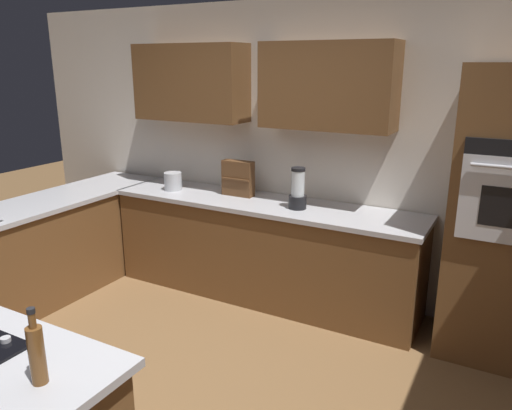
{
  "coord_description": "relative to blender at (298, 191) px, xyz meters",
  "views": [
    {
      "loc": [
        -1.87,
        1.98,
        2.08
      ],
      "look_at": [
        -0.12,
        -1.2,
        1.03
      ],
      "focal_mm": 34.9,
      "sensor_mm": 36.0,
      "label": 1
    }
  ],
  "objects": [
    {
      "name": "lower_cabinets_back",
      "position": [
        0.35,
        -0.04,
        -0.62
      ],
      "size": [
        2.8,
        0.6,
        0.86
      ],
      "primitive_type": "cube",
      "color": "brown",
      "rests_on": "ground"
    },
    {
      "name": "blender",
      "position": [
        0.0,
        0.0,
        0.0
      ],
      "size": [
        0.15,
        0.15,
        0.35
      ],
      "color": "black",
      "rests_on": "countertop_back"
    },
    {
      "name": "lower_cabinets_side",
      "position": [
        2.07,
        1.13,
        -0.62
      ],
      "size": [
        0.6,
        2.9,
        0.86
      ],
      "primitive_type": "cube",
      "color": "brown",
      "rests_on": "ground"
    },
    {
      "name": "spice_rack",
      "position": [
        0.65,
        -0.12,
        0.01
      ],
      "size": [
        0.3,
        0.11,
        0.32
      ],
      "color": "brown",
      "rests_on": "countertop_back"
    },
    {
      "name": "wall_back",
      "position": [
        0.32,
        -0.37,
        0.4
      ],
      "size": [
        6.0,
        0.44,
        2.6
      ],
      "color": "silver",
      "rests_on": "ground"
    },
    {
      "name": "ground_plane",
      "position": [
        0.25,
        1.68,
        -1.05
      ],
      "size": [
        14.0,
        14.0,
        0.0
      ],
      "primitive_type": "plane",
      "color": "brown"
    },
    {
      "name": "countertop_side",
      "position": [
        2.07,
        1.13,
        -0.17
      ],
      "size": [
        0.64,
        2.94,
        0.04
      ],
      "primitive_type": "cube",
      "color": "#B2B2B7",
      "rests_on": "lower_cabinets_side"
    },
    {
      "name": "countertop_back",
      "position": [
        0.35,
        -0.04,
        -0.17
      ],
      "size": [
        2.84,
        0.64,
        0.04
      ],
      "primitive_type": "cube",
      "color": "#B2B2B7",
      "rests_on": "lower_cabinets_back"
    },
    {
      "name": "kettle",
      "position": [
        1.3,
        0.0,
        -0.07
      ],
      "size": [
        0.17,
        0.17,
        0.17
      ],
      "primitive_type": "cylinder",
      "color": "#B7BABF",
      "rests_on": "countertop_back"
    },
    {
      "name": "second_bottle",
      "position": [
        -0.11,
        2.62,
        -0.02
      ],
      "size": [
        0.06,
        0.06,
        0.31
      ],
      "color": "brown",
      "rests_on": "island_top"
    }
  ]
}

